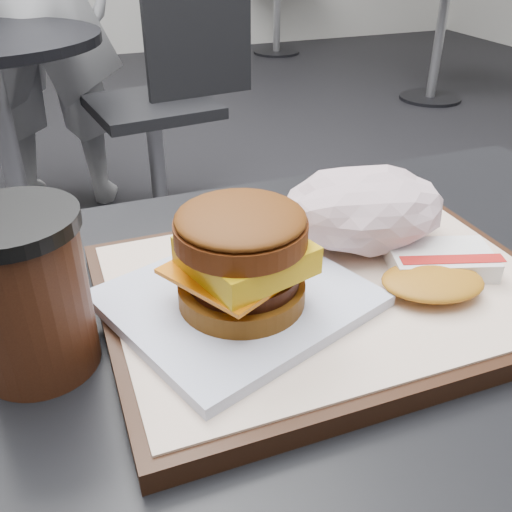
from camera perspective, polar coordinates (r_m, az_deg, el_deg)
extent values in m
cube|color=black|center=(0.50, 10.28, -8.20)|extent=(0.80, 0.60, 0.04)
cube|color=black|center=(0.50, 6.98, -3.58)|extent=(0.38, 0.28, 0.02)
cube|color=silver|center=(0.50, 7.06, -2.64)|extent=(0.36, 0.26, 0.00)
cube|color=white|center=(0.47, -1.83, -4.27)|extent=(0.24, 0.22, 0.01)
cylinder|color=brown|center=(0.45, -1.44, -3.56)|extent=(0.13, 0.13, 0.02)
cylinder|color=#331107|center=(0.44, -1.22, -2.02)|extent=(0.11, 0.11, 0.01)
cube|color=orange|center=(0.44, -2.06, -1.23)|extent=(0.12, 0.12, 0.00)
cube|color=yellow|center=(0.43, -1.04, 0.12)|extent=(0.10, 0.10, 0.02)
cylinder|color=#662C0E|center=(0.42, -1.54, 2.45)|extent=(0.13, 0.13, 0.02)
ellipsoid|color=#69340F|center=(0.42, -1.56, 3.84)|extent=(0.13, 0.13, 0.02)
cube|color=white|center=(0.53, 17.94, -0.39)|extent=(0.10, 0.08, 0.02)
cube|color=red|center=(0.52, 19.07, -0.30)|extent=(0.09, 0.04, 0.00)
ellipsoid|color=orange|center=(0.50, 17.25, -2.44)|extent=(0.10, 0.08, 0.01)
cylinder|color=#3C1B0E|center=(0.44, -21.90, -3.71)|extent=(0.09, 0.09, 0.12)
cylinder|color=black|center=(0.41, -23.49, 3.11)|extent=(0.09, 0.09, 0.01)
cylinder|color=black|center=(2.24, -21.52, 0.74)|extent=(0.44, 0.44, 0.02)
cylinder|color=#A5A5AA|center=(2.10, -23.41, 9.24)|extent=(0.07, 0.07, 0.70)
cylinder|color=#9C9CA1|center=(2.25, -9.82, 8.68)|extent=(0.06, 0.06, 0.44)
cube|color=black|center=(2.18, -10.39, 14.52)|extent=(0.47, 0.47, 0.04)
cube|color=black|center=(2.17, -5.73, 20.78)|extent=(0.40, 0.08, 0.40)
cylinder|color=black|center=(4.09, 16.99, 14.90)|extent=(0.40, 0.40, 0.02)
cylinder|color=#A5A5AA|center=(4.01, 17.82, 19.81)|extent=(0.06, 0.06, 0.70)
cylinder|color=black|center=(5.34, 2.04, 19.72)|extent=(0.40, 0.40, 0.02)
cylinder|color=#A5A5AA|center=(5.28, 2.12, 23.56)|extent=(0.06, 0.06, 0.70)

